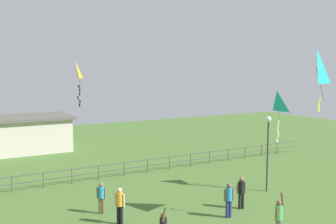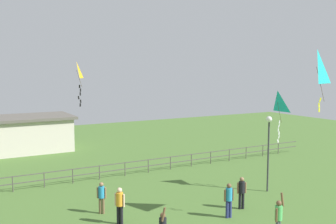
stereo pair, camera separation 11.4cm
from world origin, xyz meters
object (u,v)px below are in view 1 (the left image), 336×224
(person_3, at_px, (229,198))
(person_5, at_px, (101,196))
(person_6, at_px, (120,203))
(kite_5, at_px, (316,68))
(kite_4, at_px, (76,72))
(person_2, at_px, (241,191))
(lamppost, at_px, (268,137))
(person_4, at_px, (279,216))
(kite_2, at_px, (277,103))

(person_3, xyz_separation_m, person_5, (-5.20, 3.55, -0.06))
(person_6, bearing_deg, kite_5, -28.86)
(person_3, bearing_deg, person_5, 145.70)
(person_5, distance_m, person_6, 1.72)
(person_5, xyz_separation_m, kite_4, (0.21, 4.56, 6.13))
(person_2, xyz_separation_m, kite_5, (1.57, -3.09, 6.28))
(kite_5, bearing_deg, person_6, 151.14)
(lamppost, relative_size, person_4, 2.25)
(person_6, relative_size, kite_5, 0.62)
(person_3, height_order, kite_4, kite_4)
(lamppost, height_order, person_6, lamppost)
(person_4, distance_m, kite_4, 13.68)
(person_2, relative_size, kite_2, 0.55)
(lamppost, distance_m, kite_5, 6.33)
(kite_4, bearing_deg, person_5, -92.70)
(lamppost, xyz_separation_m, person_3, (-4.59, -2.16, -2.28))
(lamppost, height_order, person_5, lamppost)
(kite_2, height_order, kite_4, kite_4)
(person_5, height_order, person_6, person_6)
(kite_4, bearing_deg, person_4, -64.52)
(person_4, relative_size, person_6, 1.14)
(lamppost, bearing_deg, person_6, -178.12)
(lamppost, bearing_deg, person_3, -154.76)
(person_2, height_order, kite_2, kite_2)
(person_5, height_order, kite_4, kite_4)
(person_6, bearing_deg, person_2, -11.02)
(person_2, distance_m, kite_5, 7.17)
(person_5, bearing_deg, kite_5, -36.55)
(lamppost, distance_m, person_3, 5.57)
(kite_4, bearing_deg, kite_5, -53.26)
(person_3, relative_size, kite_5, 0.61)
(person_2, height_order, kite_5, kite_5)
(person_6, bearing_deg, person_5, 99.44)
(person_2, xyz_separation_m, person_3, (-1.33, -0.64, 0.01))
(person_2, height_order, person_6, person_6)
(lamppost, distance_m, kite_4, 11.89)
(person_3, distance_m, person_6, 5.26)
(person_3, height_order, kite_5, kite_5)
(kite_5, bearing_deg, person_4, -168.72)
(kite_2, xyz_separation_m, kite_4, (-9.96, 6.17, 1.81))
(lamppost, relative_size, kite_4, 1.70)
(kite_4, bearing_deg, person_2, -49.77)
(lamppost, xyz_separation_m, person_2, (-3.26, -1.53, -2.30))
(person_4, distance_m, kite_2, 8.00)
(person_2, xyz_separation_m, person_4, (-1.04, -3.61, 0.03))
(person_6, xyz_separation_m, kite_2, (9.89, 0.08, 4.24))
(kite_2, relative_size, kite_4, 1.15)
(person_2, height_order, kite_4, kite_4)
(person_4, bearing_deg, person_3, 95.61)
(person_5, distance_m, kite_5, 11.90)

